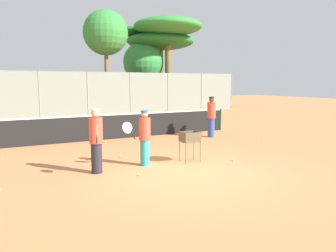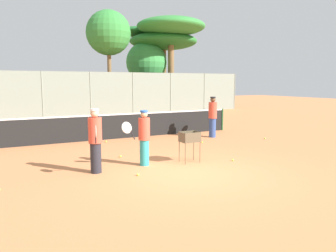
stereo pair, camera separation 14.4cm
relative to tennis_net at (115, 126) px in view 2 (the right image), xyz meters
The scene contains 19 objects.
ground_plane 6.04m from the tennis_net, 90.00° to the right, with size 80.00×80.00×0.00m, color #D37F4C.
tennis_net is the anchor object (origin of this frame).
back_fence 10.41m from the tennis_net, 90.00° to the left, with size 29.54×0.08×3.14m.
tree_0 16.72m from the tennis_net, 61.41° to the left, with size 3.68×3.68×6.02m.
tree_1 18.39m from the tennis_net, 56.58° to the left, with size 6.28×6.28×6.95m.
tree_2 19.05m from the tennis_net, 64.34° to the left, with size 3.62×3.62×7.57m.
tree_3 13.66m from the tennis_net, 73.31° to the left, with size 3.45×3.45×7.91m.
tree_4 17.12m from the tennis_net, 53.35° to the left, with size 5.97×5.97×7.97m.
player_white_outfit 5.30m from the tennis_net, 113.69° to the right, with size 0.35×0.89×1.71m.
player_red_cap 4.25m from the tennis_net, 21.41° to the right, with size 0.74×0.69×1.77m.
player_yellow_shirt 4.76m from the tennis_net, 98.23° to the right, with size 0.88×0.33×1.60m.
ball_cart 5.03m from the tennis_net, 82.03° to the right, with size 0.56×0.41×0.93m.
tennis_ball_0 1.01m from the tennis_net, 132.46° to the right, with size 0.07×0.07×0.07m, color #D1E54C.
tennis_ball_2 5.79m from the tennis_net, 102.53° to the right, with size 0.07×0.07×0.07m, color #D1E54C.
tennis_ball_3 5.84m from the tennis_net, 70.57° to the right, with size 0.07×0.07×0.07m, color #D1E54C.
tennis_ball_4 6.39m from the tennis_net, 28.07° to the right, with size 0.07×0.07×0.07m, color #D1E54C.
tennis_ball_5 3.79m from the tennis_net, 42.25° to the right, with size 0.07×0.07×0.07m, color #D1E54C.
tennis_ball_7 3.58m from the tennis_net, 105.52° to the right, with size 0.07×0.07×0.07m, color #D1E54C.
parked_car 14.25m from the tennis_net, 64.14° to the left, with size 4.20×1.70×1.60m.
Camera 2 is at (-4.34, -7.22, 2.39)m, focal length 35.00 mm.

